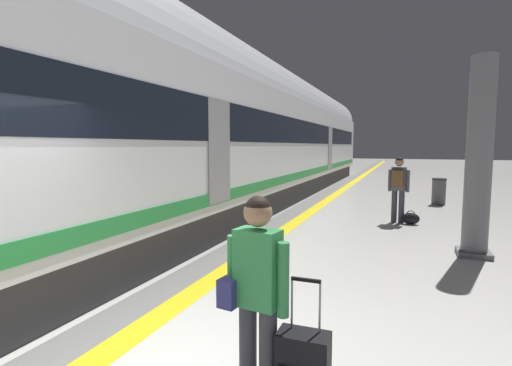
% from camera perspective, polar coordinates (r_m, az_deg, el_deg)
% --- Properties ---
extents(safety_line_strip, '(0.36, 80.00, 0.01)m').
position_cam_1_polar(safety_line_strip, '(12.55, 9.10, -3.67)').
color(safety_line_strip, yellow).
rests_on(safety_line_strip, ground).
extents(tactile_edge_band, '(0.72, 80.00, 0.01)m').
position_cam_1_polar(tactile_edge_band, '(12.64, 7.42, -3.59)').
color(tactile_edge_band, slate).
rests_on(tactile_edge_band, ground).
extents(high_speed_train, '(2.94, 33.57, 4.97)m').
position_cam_1_polar(high_speed_train, '(12.77, -0.83, 7.81)').
color(high_speed_train, '#38383D').
rests_on(high_speed_train, ground).
extents(traveller_foreground, '(0.54, 0.29, 1.65)m').
position_cam_1_polar(traveller_foreground, '(2.94, -0.02, -15.49)').
color(traveller_foreground, '#383842').
rests_on(traveller_foreground, ground).
extents(passenger_near, '(0.53, 0.38, 1.72)m').
position_cam_1_polar(passenger_near, '(10.54, 20.62, -0.15)').
color(passenger_near, '#383842').
rests_on(passenger_near, ground).
extents(duffel_bag_near, '(0.44, 0.26, 0.36)m').
position_cam_1_polar(duffel_bag_near, '(10.57, 22.20, -4.96)').
color(duffel_bag_near, black).
rests_on(duffel_bag_near, ground).
extents(platform_pillar, '(0.56, 0.56, 3.60)m').
position_cam_1_polar(platform_pillar, '(7.91, 30.47, 2.74)').
color(platform_pillar, slate).
rests_on(platform_pillar, ground).
extents(waste_bin, '(0.46, 0.46, 0.91)m').
position_cam_1_polar(waste_bin, '(14.43, 25.77, -1.14)').
color(waste_bin, '#4C4C51').
rests_on(waste_bin, ground).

